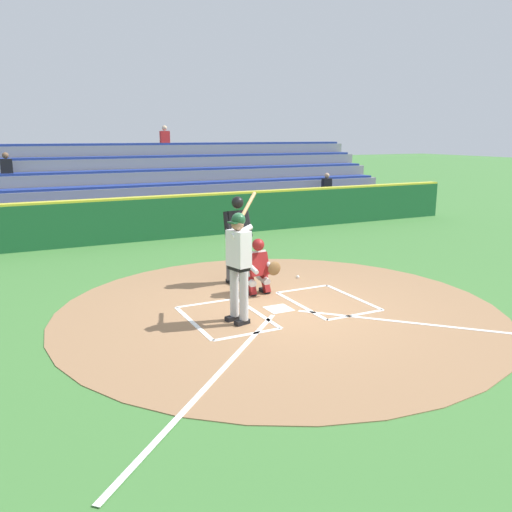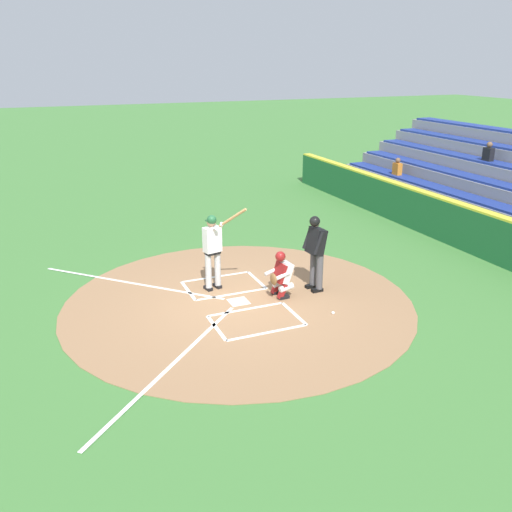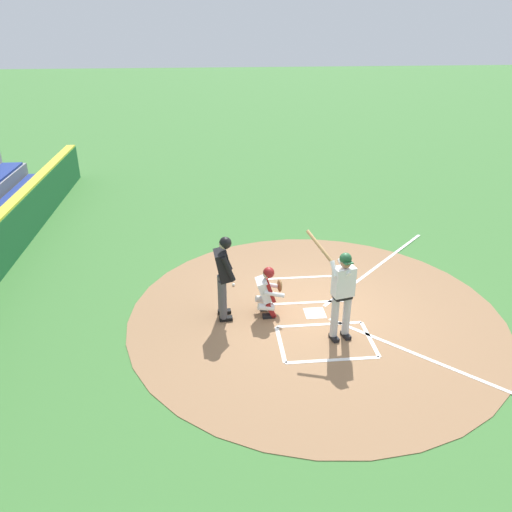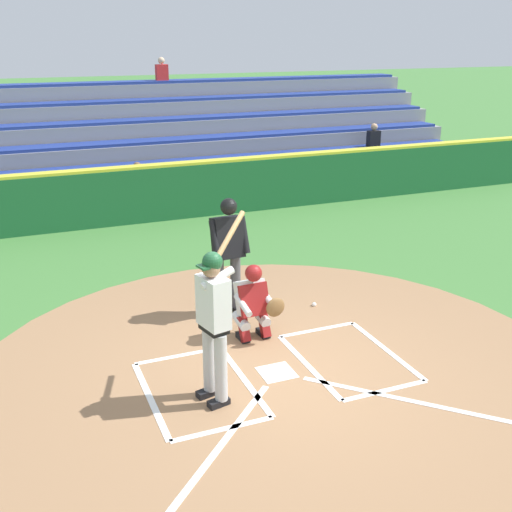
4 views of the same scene
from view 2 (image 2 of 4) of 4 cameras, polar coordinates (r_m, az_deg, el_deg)
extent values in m
plane|color=#427A38|center=(12.67, -1.82, -4.83)|extent=(120.00, 120.00, 0.00)
cylinder|color=#99704C|center=(12.67, -1.82, -4.80)|extent=(8.00, 8.00, 0.01)
cube|color=white|center=(12.66, -1.82, -4.76)|extent=(0.44, 0.44, 0.01)
cube|color=white|center=(12.12, 3.97, -5.98)|extent=(1.20, 0.08, 0.01)
cube|color=white|center=(11.50, -4.15, -7.49)|extent=(1.20, 0.08, 0.01)
cube|color=white|center=(12.28, -1.07, -5.57)|extent=(0.08, 1.80, 0.01)
cube|color=white|center=(11.29, 1.21, -7.98)|extent=(0.08, 1.80, 0.01)
cube|color=white|center=(13.86, 0.10, -2.50)|extent=(1.20, 0.08, 0.01)
cube|color=white|center=(13.32, -7.07, -3.62)|extent=(1.20, 0.08, 0.01)
cube|color=white|center=(13.05, -2.53, -4.00)|extent=(0.08, 1.80, 0.01)
cube|color=white|center=(14.09, -4.23, -2.18)|extent=(0.08, 1.80, 0.01)
cube|color=white|center=(14.04, -12.97, -2.73)|extent=(3.73, 3.73, 0.01)
cube|color=white|center=(10.33, -8.66, -11.07)|extent=(3.73, 3.73, 0.01)
cylinder|color=#BCBCBC|center=(13.13, -4.98, -1.62)|extent=(0.15, 0.15, 0.84)
cube|color=black|center=(13.33, -5.01, -3.39)|extent=(0.28, 0.18, 0.09)
cylinder|color=#BCBCBC|center=(13.25, -4.02, -1.38)|extent=(0.15, 0.15, 0.84)
cube|color=black|center=(13.45, -4.06, -3.13)|extent=(0.28, 0.18, 0.09)
cube|color=black|center=(13.02, -4.55, 0.43)|extent=(0.29, 0.38, 0.10)
cube|color=white|center=(12.93, -4.59, 1.73)|extent=(0.32, 0.44, 0.60)
sphere|color=#9E7051|center=(12.82, -4.69, 3.49)|extent=(0.21, 0.21, 0.21)
sphere|color=#1E512D|center=(12.78, -4.65, 3.77)|extent=(0.23, 0.23, 0.23)
cube|color=#1E512D|center=(12.89, -4.90, 3.73)|extent=(0.15, 0.19, 0.02)
cylinder|color=white|center=(12.79, -4.56, 2.85)|extent=(0.44, 0.18, 0.21)
cylinder|color=white|center=(12.90, -3.77, 3.01)|extent=(0.28, 0.15, 0.29)
cylinder|color=#AD7F4C|center=(12.59, -2.41, 4.04)|extent=(0.61, 0.50, 0.53)
cylinder|color=#AD7F4C|center=(12.83, -3.71, 3.20)|extent=(0.10, 0.11, 0.08)
cube|color=black|center=(12.82, 2.92, -4.31)|extent=(0.14, 0.27, 0.09)
cube|color=maroon|center=(12.74, 2.77, -3.71)|extent=(0.13, 0.25, 0.37)
cylinder|color=silver|center=(12.75, 3.17, -3.30)|extent=(0.17, 0.37, 0.21)
cube|color=black|center=(13.08, 2.24, -3.80)|extent=(0.14, 0.27, 0.09)
cube|color=maroon|center=(13.00, 2.09, -3.20)|extent=(0.13, 0.25, 0.37)
cylinder|color=silver|center=(13.01, 2.49, -2.80)|extent=(0.17, 0.37, 0.21)
cube|color=silver|center=(12.76, 2.89, -1.63)|extent=(0.42, 0.38, 0.52)
cube|color=maroon|center=(12.71, 2.46, -1.72)|extent=(0.43, 0.24, 0.46)
sphere|color=beige|center=(12.59, 2.64, -0.12)|extent=(0.21, 0.21, 0.21)
sphere|color=maroon|center=(12.58, 2.56, -0.05)|extent=(0.24, 0.24, 0.24)
cylinder|color=silver|center=(12.53, 2.65, -2.15)|extent=(0.12, 0.45, 0.20)
cylinder|color=silver|center=(12.85, 1.79, -1.55)|extent=(0.12, 0.45, 0.20)
ellipsoid|color=brown|center=(12.45, 1.84, -2.43)|extent=(0.29, 0.12, 0.28)
cylinder|color=#4C4C51|center=(13.11, 6.65, -1.67)|extent=(0.16, 0.16, 0.86)
cube|color=black|center=(13.26, 6.39, -3.57)|extent=(0.15, 0.29, 0.09)
cylinder|color=#4C4C51|center=(13.32, 5.99, -1.27)|extent=(0.16, 0.16, 0.86)
cube|color=black|center=(13.47, 5.74, -3.16)|extent=(0.15, 0.29, 0.09)
cube|color=black|center=(12.94, 6.29, 1.55)|extent=(0.47, 0.40, 0.66)
sphere|color=beige|center=(12.78, 6.22, 3.53)|extent=(0.22, 0.22, 0.22)
sphere|color=black|center=(12.77, 6.15, 3.61)|extent=(0.25, 0.25, 0.25)
cylinder|color=black|center=(12.70, 6.58, 1.33)|extent=(0.12, 0.29, 0.56)
cylinder|color=black|center=(13.08, 5.43, 1.93)|extent=(0.12, 0.29, 0.56)
sphere|color=white|center=(12.18, 8.04, -5.89)|extent=(0.07, 0.07, 0.07)
cube|color=#1E6033|center=(16.48, 23.30, 1.76)|extent=(22.00, 0.36, 1.25)
cube|color=yellow|center=(16.31, 23.61, 3.94)|extent=(22.00, 0.32, 0.06)
cube|color=black|center=(21.34, 23.05, 9.73)|extent=(0.36, 0.22, 0.46)
sphere|color=brown|center=(21.29, 23.18, 10.63)|extent=(0.20, 0.20, 0.20)
cube|color=orange|center=(22.48, 14.50, 8.78)|extent=(0.36, 0.22, 0.46)
sphere|color=brown|center=(22.42, 14.58, 9.63)|extent=(0.20, 0.20, 0.20)
camera|label=1|loc=(15.90, -37.47, 7.95)|focal=37.39mm
camera|label=3|loc=(20.75, -5.61, 21.15)|focal=34.90mm
camera|label=4|loc=(13.95, -33.37, 11.97)|focal=44.08mm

